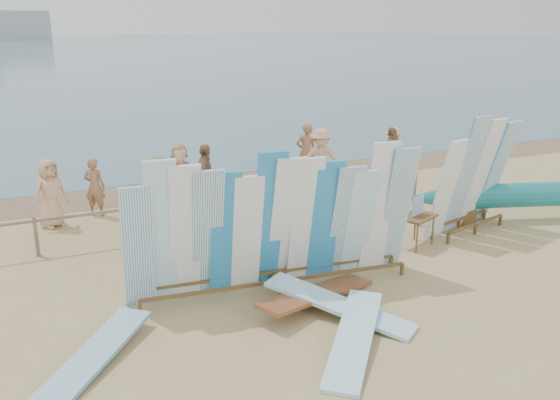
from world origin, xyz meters
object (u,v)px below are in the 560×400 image
beachgoer_9 (321,159)px  beachgoer_7 (306,152)px  side_surfboard_rack (472,179)px  beachgoer_0 (50,193)px  flat_board_c (317,303)px  flat_board_a (338,316)px  main_surfboard_rack (277,227)px  beach_chair_right (227,202)px  vendor_table (416,230)px  flat_board_e (92,366)px  beachgoer_1 (95,187)px  beachgoer_10 (392,155)px  beachgoer_4 (205,177)px  beachgoer_5 (180,175)px  beachgoer_extra_0 (393,151)px  beach_chair_left (219,211)px  outrigger_canoe (535,196)px  flat_board_b (354,346)px  beachgoer_2 (158,192)px  stroller (268,195)px

beachgoer_9 → beachgoer_7: beachgoer_9 is taller
side_surfboard_rack → beachgoer_0: bearing=139.7°
flat_board_c → beachgoer_0: size_ratio=1.57×
flat_board_a → beachgoer_9: 8.12m
beachgoer_0 → main_surfboard_rack: bearing=-83.1°
flat_board_c → beach_chair_right: beach_chair_right is taller
vendor_table → flat_board_e: 7.63m
beachgoer_1 → beachgoer_10: bearing=-148.6°
beachgoer_4 → beachgoer_10: (6.22, 0.32, -0.02)m
beachgoer_7 → beachgoer_5: beachgoer_7 is taller
flat_board_a → beachgoer_extra_0: size_ratio=1.71×
beachgoer_4 → beachgoer_1: bearing=102.0°
beach_chair_left → beachgoer_4: bearing=118.7°
beachgoer_extra_0 → beach_chair_left: bearing=-4.2°
outrigger_canoe → flat_board_b: outrigger_canoe is taller
beach_chair_left → beachgoer_10: beachgoer_10 is taller
main_surfboard_rack → beachgoer_2: 4.60m
beachgoer_7 → flat_board_c: bearing=71.8°
flat_board_c → beachgoer_7: bearing=-48.2°
beachgoer_4 → beachgoer_extra_0: 6.95m
beachgoer_7 → beachgoer_10: 2.69m
main_surfboard_rack → vendor_table: (3.77, 0.70, -0.86)m
flat_board_c → beachgoer_extra_0: 10.05m
flat_board_b → beachgoer_7: size_ratio=1.46×
beach_chair_right → beachgoer_0: 4.42m
flat_board_c → beachgoer_2: bearing=-5.9°
outrigger_canoe → beachgoer_4: 8.52m
beachgoer_0 → vendor_table: bearing=-59.2°
beachgoer_7 → beach_chair_left: bearing=41.9°
beachgoer_1 → beachgoer_2: beachgoer_2 is taller
beachgoer_7 → beachgoer_4: (-3.87, -1.63, -0.03)m
main_surfboard_rack → beachgoer_10: main_surfboard_rack is taller
side_surfboard_rack → outrigger_canoe: bearing=-13.2°
beachgoer_0 → beachgoer_extra_0: size_ratio=1.09×
outrigger_canoe → flat_board_a: 7.59m
stroller → beachgoer_0: bearing=-169.8°
beachgoer_7 → flat_board_b: bearing=74.7°
main_surfboard_rack → beach_chair_right: main_surfboard_rack is taller
flat_board_b → beach_chair_right: 7.43m
vendor_table → beach_chair_left: size_ratio=1.34×
flat_board_e → vendor_table: bearing=55.6°
outrigger_canoe → beachgoer_2: size_ratio=3.75×
flat_board_e → beach_chair_right: beach_chair_right is taller
beachgoer_0 → beachgoer_10: 10.11m
flat_board_a → flat_board_b: (-0.28, -0.97, 0.00)m
flat_board_a → beachgoer_1: size_ratio=1.74×
stroller → beachgoer_1: size_ratio=0.62×
outrigger_canoe → flat_board_e: (-11.25, -2.23, -0.63)m
flat_board_a → flat_board_b: flat_board_a is taller
beachgoer_7 → beachgoer_extra_0: bearing=178.8°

